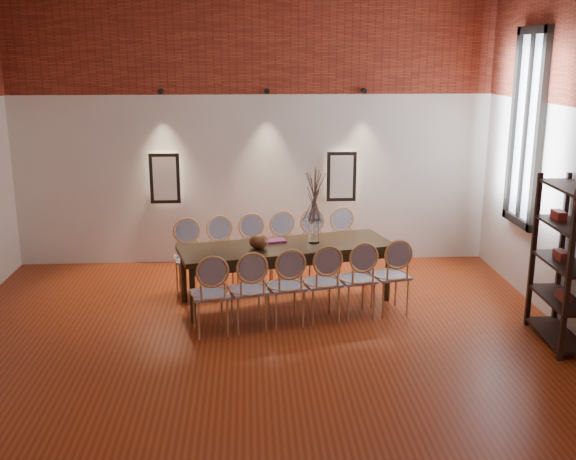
{
  "coord_description": "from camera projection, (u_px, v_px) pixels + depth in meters",
  "views": [
    {
      "loc": [
        -0.08,
        -6.36,
        3.08
      ],
      "look_at": [
        0.38,
        1.31,
        1.05
      ],
      "focal_mm": 42.0,
      "sensor_mm": 36.0,
      "label": 1
    }
  ],
  "objects": [
    {
      "name": "niche_right",
      "position": [
        341.0,
        176.0,
        10.01
      ],
      "size": [
        0.36,
        0.06,
        0.66
      ],
      "primitive_type": "cube",
      "color": "#FFEAC6",
      "rests_on": "wall_back"
    },
    {
      "name": "bowl",
      "position": [
        259.0,
        241.0,
        8.24
      ],
      "size": [
        0.24,
        0.24,
        0.18
      ],
      "primitive_type": "ellipsoid",
      "color": "#5A2B14",
      "rests_on": "dining_table"
    },
    {
      "name": "spot_fixture_left",
      "position": [
        161.0,
        91.0,
        9.51
      ],
      "size": [
        0.08,
        0.1,
        0.08
      ],
      "primitive_type": "cylinder",
      "rotation": [
        1.57,
        0.0,
        0.0
      ],
      "color": "black",
      "rests_on": "wall_back"
    },
    {
      "name": "window_mullion",
      "position": [
        526.0,
        129.0,
        8.51
      ],
      "size": [
        0.06,
        0.06,
        2.4
      ],
      "primitive_type": "cube",
      "color": "black",
      "rests_on": "wall_right"
    },
    {
      "name": "chair_far_f",
      "position": [
        347.0,
        245.0,
        9.45
      ],
      "size": [
        0.53,
        0.53,
        0.94
      ],
      "primitive_type": null,
      "rotation": [
        0.0,
        0.0,
        3.38
      ],
      "color": "tan",
      "rests_on": "floor"
    },
    {
      "name": "dining_table",
      "position": [
        286.0,
        274.0,
        8.51
      ],
      "size": [
        2.78,
        1.45,
        0.75
      ],
      "primitive_type": "cube",
      "rotation": [
        0.0,
        0.0,
        0.24
      ],
      "color": "black",
      "rests_on": "floor"
    },
    {
      "name": "chair_far_b",
      "position": [
        223.0,
        255.0,
        8.95
      ],
      "size": [
        0.53,
        0.53,
        0.94
      ],
      "primitive_type": null,
      "rotation": [
        0.0,
        0.0,
        3.38
      ],
      "color": "tan",
      "rests_on": "floor"
    },
    {
      "name": "chair_far_c",
      "position": [
        255.0,
        252.0,
        9.08
      ],
      "size": [
        0.53,
        0.53,
        0.94
      ],
      "primitive_type": null,
      "rotation": [
        0.0,
        0.0,
        3.38
      ],
      "color": "tan",
      "rests_on": "floor"
    },
    {
      "name": "wall_back",
      "position": [
        253.0,
        129.0,
        9.85
      ],
      "size": [
        7.0,
        0.1,
        4.0
      ],
      "primitive_type": "cube",
      "color": "silver",
      "rests_on": "ground"
    },
    {
      "name": "chair_far_e",
      "position": [
        317.0,
        247.0,
        9.33
      ],
      "size": [
        0.53,
        0.53,
        0.94
      ],
      "primitive_type": null,
      "rotation": [
        0.0,
        0.0,
        3.38
      ],
      "color": "tan",
      "rests_on": "floor"
    },
    {
      "name": "spot_fixture_mid",
      "position": [
        267.0,
        91.0,
        9.6
      ],
      "size": [
        0.08,
        0.1,
        0.08
      ],
      "primitive_type": "cylinder",
      "rotation": [
        1.57,
        0.0,
        0.0
      ],
      "color": "black",
      "rests_on": "wall_back"
    },
    {
      "name": "chair_far_d",
      "position": [
        287.0,
        250.0,
        9.2
      ],
      "size": [
        0.53,
        0.53,
        0.94
      ],
      "primitive_type": null,
      "rotation": [
        0.0,
        0.0,
        3.38
      ],
      "color": "tan",
      "rests_on": "floor"
    },
    {
      "name": "dried_branches",
      "position": [
        314.0,
        196.0,
        8.37
      ],
      "size": [
        0.5,
        0.5,
        0.7
      ],
      "primitive_type": null,
      "color": "#483229",
      "rests_on": "vase"
    },
    {
      "name": "spot_fixture_right",
      "position": [
        364.0,
        91.0,
        9.68
      ],
      "size": [
        0.08,
        0.1,
        0.08
      ],
      "primitive_type": "cylinder",
      "rotation": [
        1.57,
        0.0,
        0.0
      ],
      "color": "black",
      "rests_on": "wall_back"
    },
    {
      "name": "vase",
      "position": [
        314.0,
        231.0,
        8.48
      ],
      "size": [
        0.14,
        0.14,
        0.3
      ],
      "primitive_type": "cylinder",
      "color": "silver",
      "rests_on": "dining_table"
    },
    {
      "name": "chair_near_a",
      "position": [
        210.0,
        294.0,
        7.52
      ],
      "size": [
        0.53,
        0.53,
        0.94
      ],
      "primitive_type": null,
      "rotation": [
        0.0,
        0.0,
        0.24
      ],
      "color": "tan",
      "rests_on": "floor"
    },
    {
      "name": "chair_far_a",
      "position": [
        190.0,
        258.0,
        8.83
      ],
      "size": [
        0.53,
        0.53,
        0.94
      ],
      "primitive_type": null,
      "rotation": [
        0.0,
        0.0,
        3.38
      ],
      "color": "tan",
      "rests_on": "floor"
    },
    {
      "name": "niche_left",
      "position": [
        165.0,
        178.0,
        9.86
      ],
      "size": [
        0.36,
        0.06,
        0.66
      ],
      "primitive_type": "cube",
      "color": "#FFEAC6",
      "rests_on": "wall_back"
    },
    {
      "name": "chair_near_f",
      "position": [
        390.0,
        275.0,
        8.15
      ],
      "size": [
        0.53,
        0.53,
        0.94
      ],
      "primitive_type": null,
      "rotation": [
        0.0,
        0.0,
        0.24
      ],
      "color": "tan",
      "rests_on": "floor"
    },
    {
      "name": "window_glass",
      "position": [
        528.0,
        129.0,
        8.51
      ],
      "size": [
        0.02,
        0.78,
        2.38
      ],
      "primitive_type": "cube",
      "color": "silver",
      "rests_on": "wall_right"
    },
    {
      "name": "chair_near_e",
      "position": [
        356.0,
        279.0,
        8.02
      ],
      "size": [
        0.53,
        0.53,
        0.94
      ],
      "primitive_type": null,
      "rotation": [
        0.0,
        0.0,
        0.24
      ],
      "color": "tan",
      "rests_on": "floor"
    },
    {
      "name": "brick_band_back",
      "position": [
        252.0,
        40.0,
        9.46
      ],
      "size": [
        7.0,
        0.02,
        1.5
      ],
      "primitive_type": "cube",
      "color": "maroon",
      "rests_on": "ground"
    },
    {
      "name": "chair_near_d",
      "position": [
        322.0,
        282.0,
        7.9
      ],
      "size": [
        0.53,
        0.53,
        0.94
      ],
      "primitive_type": null,
      "rotation": [
        0.0,
        0.0,
        0.24
      ],
      "color": "tan",
      "rests_on": "floor"
    },
    {
      "name": "floor",
      "position": [
        259.0,
        362.0,
        6.93
      ],
      "size": [
        7.0,
        7.0,
        0.02
      ],
      "primitive_type": "cube",
      "color": "maroon",
      "rests_on": "ground"
    },
    {
      "name": "shelving_rack",
      "position": [
        565.0,
        263.0,
        7.19
      ],
      "size": [
        0.42,
        1.01,
        1.8
      ],
      "primitive_type": null,
      "rotation": [
        0.0,
        0.0,
        -0.04
      ],
      "color": "black",
      "rests_on": "floor"
    },
    {
      "name": "book",
      "position": [
        275.0,
        241.0,
        8.55
      ],
      "size": [
        0.3,
        0.24,
        0.03
      ],
      "primitive_type": "cube",
      "rotation": [
        0.0,
        0.0,
        0.24
      ],
      "color": "#82246B",
      "rests_on": "dining_table"
    },
    {
      "name": "wall_front",
      "position": [
        269.0,
        303.0,
        3.0
      ],
      "size": [
        7.0,
        0.1,
        4.0
      ],
      "primitive_type": "cube",
      "color": "silver",
      "rests_on": "ground"
    },
    {
      "name": "chair_near_c",
      "position": [
        286.0,
        286.0,
        7.77
      ],
      "size": [
        0.53,
        0.53,
        0.94
      ],
      "primitive_type": null,
      "rotation": [
        0.0,
        0.0,
        0.24
      ],
      "color": "tan",
      "rests_on": "floor"
    },
    {
      "name": "chair_near_b",
      "position": [
        248.0,
        290.0,
        7.65
      ],
      "size": [
        0.53,
        0.53,
        0.94
      ],
      "primitive_type": null,
      "rotation": [
        0.0,
        0.0,
        0.24
      ],
      "color": "tan",
      "rests_on": "floor"
    },
    {
      "name": "window_frame",
      "position": [
        526.0,
        129.0,
        8.51
      ],
      "size": [
        0.08,
        0.9,
        2.5
      ],
      "primitive_type": "cube",
      "color": "black",
      "rests_on": "wall_right"
    },
    {
      "name": "brick_band_front",
      "position": [
        266.0,
        9.0,
        2.74
      ],
      "size": [
        7.0,
        0.02,
        1.5
      ],
      "primitive_type": "cube",
      "color": "maroon",
      "rests_on": "ground"
    }
  ]
}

